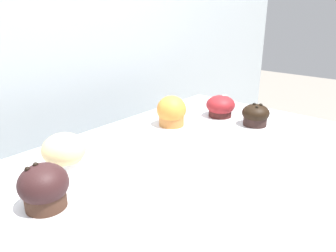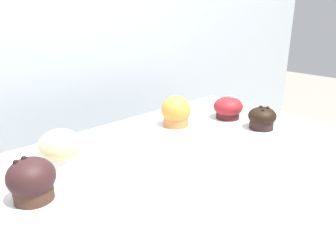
% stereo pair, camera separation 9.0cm
% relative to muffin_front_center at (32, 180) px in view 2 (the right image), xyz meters
% --- Properties ---
extents(wall_back, '(3.20, 0.10, 1.80)m').
position_rel_muffin_front_center_xyz_m(wall_back, '(0.37, 0.55, -0.07)').
color(wall_back, '#A8B2B7').
rests_on(wall_back, ground).
extents(muffin_front_center, '(0.09, 0.09, 0.09)m').
position_rel_muffin_front_center_xyz_m(muffin_front_center, '(0.00, 0.00, 0.00)').
color(muffin_front_center, '#42281D').
rests_on(muffin_front_center, display_counter).
extents(muffin_back_left, '(0.10, 0.10, 0.09)m').
position_rel_muffin_front_center_xyz_m(muffin_back_left, '(0.11, 0.11, 0.00)').
color(muffin_back_left, white).
rests_on(muffin_back_left, display_counter).
extents(muffin_back_right, '(0.09, 0.09, 0.10)m').
position_rel_muffin_front_center_xyz_m(muffin_back_right, '(0.50, 0.11, 0.00)').
color(muffin_back_right, '#C77B3C').
rests_on(muffin_back_right, display_counter).
extents(muffin_front_left, '(0.10, 0.10, 0.08)m').
position_rel_muffin_front_center_xyz_m(muffin_front_left, '(0.68, 0.04, -0.01)').
color(muffin_front_left, '#451B1A').
rests_on(muffin_front_left, display_counter).
extents(muffin_front_right, '(0.09, 0.09, 0.07)m').
position_rel_muffin_front_center_xyz_m(muffin_front_right, '(0.67, -0.09, -0.01)').
color(muffin_front_right, '#2E1E1B').
rests_on(muffin_front_right, display_counter).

